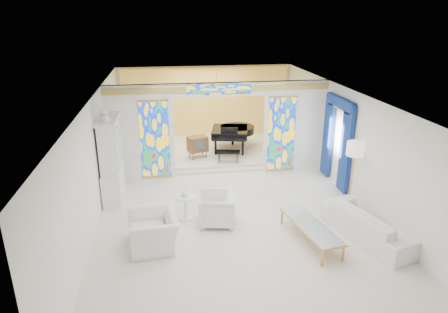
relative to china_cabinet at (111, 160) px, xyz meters
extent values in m
plane|color=silver|center=(3.22, -0.60, -1.17)|extent=(12.00, 12.00, 0.00)
cube|color=white|center=(3.22, -0.60, 1.83)|extent=(7.00, 12.00, 0.02)
cube|color=white|center=(3.22, 5.40, 0.33)|extent=(7.00, 0.02, 3.00)
cube|color=white|center=(3.22, -6.60, 0.33)|extent=(7.00, 0.02, 3.00)
cube|color=white|center=(-0.28, -0.60, 0.33)|extent=(0.02, 12.00, 3.00)
cube|color=white|center=(6.72, -0.60, 0.33)|extent=(0.02, 12.00, 3.00)
cube|color=white|center=(0.72, 1.40, 0.33)|extent=(2.00, 0.18, 3.00)
cube|color=white|center=(5.72, 1.40, 0.33)|extent=(2.00, 0.18, 3.00)
cube|color=white|center=(3.22, 1.40, 1.63)|extent=(3.00, 0.18, 0.40)
cube|color=white|center=(1.72, 1.30, 0.13)|extent=(0.12, 0.06, 2.60)
cube|color=white|center=(4.72, 1.30, 0.13)|extent=(0.12, 0.06, 2.60)
cube|color=white|center=(3.22, 1.30, 1.48)|extent=(3.24, 0.06, 0.12)
cube|color=gold|center=(3.22, 1.30, 1.65)|extent=(7.00, 0.05, 0.18)
cube|color=gold|center=(1.19, 1.29, 0.13)|extent=(0.90, 0.04, 2.40)
cube|color=gold|center=(5.25, 1.29, 0.13)|extent=(0.90, 0.04, 2.40)
cube|color=gold|center=(3.22, 1.29, 1.65)|extent=(2.00, 0.04, 0.34)
cube|color=silver|center=(3.22, 3.50, -1.08)|extent=(6.80, 3.80, 0.18)
cube|color=#EFC653|center=(3.22, 5.28, 0.33)|extent=(6.70, 0.10, 2.90)
cylinder|color=#C58B44|center=(3.42, 3.40, 1.38)|extent=(0.48, 0.48, 0.30)
cube|color=navy|center=(6.62, -0.55, 0.18)|extent=(0.12, 0.55, 2.60)
cube|color=navy|center=(6.62, 0.75, 0.18)|extent=(0.12, 0.55, 2.60)
cube|color=navy|center=(6.62, 0.10, 1.38)|extent=(0.14, 1.70, 0.30)
cube|color=#E1B34F|center=(6.62, 0.10, 1.21)|extent=(0.12, 1.50, 0.06)
cube|color=white|center=(0.00, 0.00, -0.72)|extent=(0.50, 1.40, 0.90)
cube|color=white|center=(0.00, 0.00, 0.43)|extent=(0.44, 1.30, 1.40)
cube|color=silver|center=(0.23, 0.00, 0.43)|extent=(0.01, 1.20, 1.30)
cube|color=white|center=(0.00, 0.00, 1.17)|extent=(0.56, 1.46, 0.08)
cylinder|color=white|center=(0.00, -0.35, 1.29)|extent=(0.22, 0.22, 0.16)
sphere|color=white|center=(0.00, -0.35, 1.45)|extent=(0.20, 0.20, 0.20)
imported|color=white|center=(1.14, -2.67, -0.77)|extent=(1.19, 1.33, 0.80)
imported|color=white|center=(2.70, -1.86, -0.76)|extent=(1.04, 1.02, 0.82)
imported|color=white|center=(6.17, -3.06, -0.81)|extent=(1.61, 2.64, 0.72)
cylinder|color=white|center=(1.93, -1.51, -0.54)|extent=(0.65, 0.65, 0.04)
cylinder|color=white|center=(1.93, -1.51, -0.86)|extent=(0.11, 0.11, 0.60)
cylinder|color=white|center=(1.93, -1.51, -1.15)|extent=(0.43, 0.43, 0.03)
imported|color=silver|center=(1.93, -1.51, -0.43)|extent=(0.24, 0.24, 0.19)
cube|color=silver|center=(4.72, -3.03, -0.75)|extent=(0.93, 2.03, 0.04)
cube|color=#C58B44|center=(4.72, -3.03, -0.77)|extent=(0.96, 2.07, 0.03)
cube|color=#C58B44|center=(4.64, -3.99, -0.97)|extent=(0.05, 0.05, 0.40)
cube|color=#C58B44|center=(5.14, -3.90, -0.97)|extent=(0.05, 0.05, 0.40)
cube|color=#C58B44|center=(4.30, -2.16, -0.97)|extent=(0.05, 0.05, 0.40)
cube|color=#C58B44|center=(4.80, -2.07, -0.97)|extent=(0.05, 0.05, 0.40)
cylinder|color=#C58B44|center=(6.42, -1.46, -1.15)|extent=(0.36, 0.36, 0.03)
cylinder|color=#C58B44|center=(6.42, -1.46, -0.32)|extent=(0.04, 0.04, 1.69)
cylinder|color=silver|center=(6.42, -1.46, 0.50)|extent=(0.51, 0.51, 0.36)
cube|color=black|center=(3.88, 3.27, -0.31)|extent=(1.54, 1.61, 0.25)
cylinder|color=black|center=(4.20, 3.52, -0.31)|extent=(1.51, 1.51, 0.25)
cube|color=black|center=(3.71, 2.49, -0.35)|extent=(1.23, 0.51, 0.09)
cube|color=silver|center=(3.70, 2.42, -0.33)|extent=(1.11, 0.31, 0.03)
cube|color=black|center=(3.78, 2.79, -0.12)|extent=(0.61, 0.15, 0.22)
cube|color=black|center=(3.61, 1.96, -0.63)|extent=(0.85, 0.47, 0.07)
cylinder|color=black|center=(3.27, 2.76, -0.71)|extent=(0.11, 0.11, 0.55)
cylinder|color=black|center=(4.23, 2.56, -0.71)|extent=(0.11, 0.11, 0.55)
cylinder|color=black|center=(4.07, 3.77, -0.71)|extent=(0.11, 0.11, 0.55)
cube|color=brown|center=(2.61, 2.56, -0.49)|extent=(0.77, 0.64, 0.53)
cube|color=#393E3C|center=(2.69, 2.34, -0.46)|extent=(0.41, 0.16, 0.34)
cone|color=brown|center=(2.42, 2.32, -0.87)|extent=(0.05, 0.05, 0.23)
cone|color=brown|center=(2.91, 2.49, -0.87)|extent=(0.05, 0.05, 0.23)
cone|color=brown|center=(2.32, 2.62, -0.87)|extent=(0.05, 0.05, 0.23)
cone|color=brown|center=(2.80, 2.79, -0.87)|extent=(0.05, 0.05, 0.23)
camera|label=1|loc=(1.54, -10.70, 3.89)|focal=32.00mm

